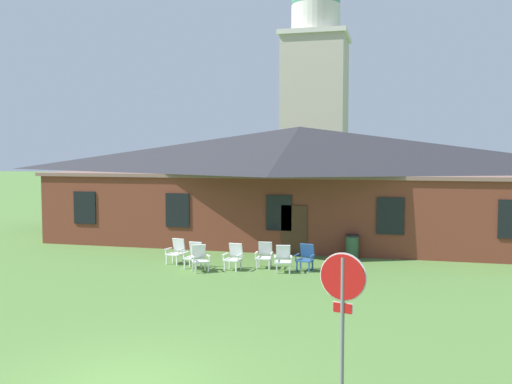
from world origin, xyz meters
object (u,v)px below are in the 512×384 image
at_px(stop_sign, 343,299).
at_px(lawn_chair_near_door, 194,254).
at_px(trash_bin, 352,247).
at_px(lawn_chair_by_porch, 176,251).
at_px(lawn_chair_middle, 234,256).
at_px(lawn_chair_under_eave, 306,257).
at_px(lawn_chair_right_end, 265,254).
at_px(lawn_chair_left_end, 200,258).
at_px(lawn_chair_far_side, 283,258).

bearing_deg(stop_sign, lawn_chair_near_door, 121.83).
height_order(lawn_chair_near_door, trash_bin, trash_bin).
height_order(stop_sign, trash_bin, stop_sign).
distance_m(lawn_chair_by_porch, lawn_chair_near_door, 1.12).
relative_size(lawn_chair_near_door, lawn_chair_middle, 1.00).
height_order(lawn_chair_by_porch, lawn_chair_under_eave, same).
bearing_deg(lawn_chair_near_door, lawn_chair_right_end, 14.17).
relative_size(lawn_chair_left_end, lawn_chair_right_end, 1.00).
bearing_deg(lawn_chair_by_porch, lawn_chair_under_eave, -0.28).
xyz_separation_m(stop_sign, lawn_chair_middle, (-4.96, 10.53, -1.40)).
distance_m(lawn_chair_left_end, lawn_chair_under_eave, 3.88).
relative_size(stop_sign, trash_bin, 2.74).
xyz_separation_m(lawn_chair_right_end, lawn_chair_far_side, (0.82, -0.56, 0.00)).
relative_size(lawn_chair_right_end, lawn_chair_far_side, 1.00).
xyz_separation_m(lawn_chair_far_side, trash_bin, (2.22, 3.15, -0.00)).
bearing_deg(lawn_chair_near_door, lawn_chair_middle, 2.16).
distance_m(stop_sign, lawn_chair_middle, 11.72).
distance_m(stop_sign, trash_bin, 13.81).
bearing_deg(lawn_chair_far_side, lawn_chair_by_porch, 173.27).
relative_size(lawn_chair_left_end, lawn_chair_middle, 1.00).
relative_size(lawn_chair_near_door, lawn_chair_right_end, 1.00).
xyz_separation_m(lawn_chair_left_end, lawn_chair_under_eave, (3.72, 1.12, 0.00)).
relative_size(lawn_chair_near_door, trash_bin, 0.98).
bearing_deg(lawn_chair_far_side, lawn_chair_left_end, -168.00).
bearing_deg(lawn_chair_right_end, lawn_chair_far_side, -34.34).
xyz_separation_m(lawn_chair_by_porch, lawn_chair_middle, (2.49, -0.54, 0.00)).
bearing_deg(stop_sign, lawn_chair_left_end, 121.50).
height_order(lawn_chair_left_end, lawn_chair_right_end, same).
bearing_deg(lawn_chair_under_eave, lawn_chair_right_end, 177.26).
bearing_deg(lawn_chair_near_door, lawn_chair_under_eave, 7.87).
height_order(lawn_chair_left_end, trash_bin, trash_bin).
height_order(stop_sign, lawn_chair_far_side, stop_sign).
height_order(lawn_chair_by_porch, lawn_chair_near_door, same).
xyz_separation_m(lawn_chair_middle, lawn_chair_under_eave, (2.59, 0.51, 0.00)).
relative_size(lawn_chair_middle, lawn_chair_right_end, 1.00).
height_order(lawn_chair_near_door, lawn_chair_right_end, same).
height_order(lawn_chair_right_end, lawn_chair_far_side, same).
distance_m(lawn_chair_near_door, lawn_chair_under_eave, 4.17).
bearing_deg(lawn_chair_near_door, stop_sign, -58.17).
height_order(lawn_chair_middle, lawn_chair_far_side, same).
relative_size(lawn_chair_by_porch, trash_bin, 0.98).
height_order(stop_sign, lawn_chair_middle, stop_sign).
relative_size(lawn_chair_far_side, lawn_chair_under_eave, 1.00).
height_order(lawn_chair_left_end, lawn_chair_under_eave, same).
xyz_separation_m(lawn_chair_near_door, lawn_chair_right_end, (2.56, 0.65, 0.00)).
distance_m(lawn_chair_near_door, lawn_chair_left_end, 0.69).
distance_m(lawn_chair_middle, trash_bin, 5.16).
xyz_separation_m(lawn_chair_by_porch, lawn_chair_far_side, (4.33, -0.51, 0.00)).
distance_m(lawn_chair_far_side, trash_bin, 3.86).
relative_size(lawn_chair_by_porch, lawn_chair_far_side, 1.00).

